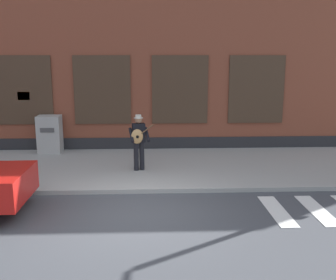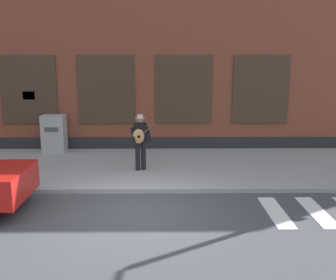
% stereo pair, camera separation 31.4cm
% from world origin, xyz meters
% --- Properties ---
extents(ground_plane, '(160.00, 160.00, 0.00)m').
position_xyz_m(ground_plane, '(0.00, 0.00, 0.00)').
color(ground_plane, '#424449').
extents(sidewalk, '(28.00, 4.70, 0.12)m').
position_xyz_m(sidewalk, '(0.00, 3.75, 0.06)').
color(sidewalk, '#9E9E99').
rests_on(sidewalk, ground).
extents(building_backdrop, '(28.00, 4.06, 9.30)m').
position_xyz_m(building_backdrop, '(-0.00, 8.09, 4.64)').
color(building_backdrop, brown).
rests_on(building_backdrop, ground).
extents(busker, '(0.76, 0.62, 1.72)m').
position_xyz_m(busker, '(-0.03, 3.20, 1.10)').
color(busker, black).
rests_on(busker, sidewalk).
extents(utility_box, '(0.82, 0.64, 1.35)m').
position_xyz_m(utility_box, '(-3.32, 5.65, 0.80)').
color(utility_box, '#ADADA8').
rests_on(utility_box, sidewalk).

